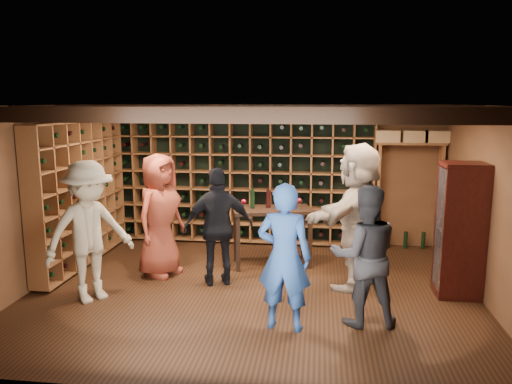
# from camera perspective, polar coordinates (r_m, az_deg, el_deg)

# --- Properties ---
(ground) EXTENTS (6.00, 6.00, 0.00)m
(ground) POSITION_cam_1_polar(r_m,az_deg,el_deg) (6.96, -0.38, -11.18)
(ground) COLOR #331B0E
(ground) RESTS_ON ground
(room_shell) EXTENTS (6.00, 6.00, 6.00)m
(room_shell) POSITION_cam_1_polar(r_m,az_deg,el_deg) (6.53, -0.34, 9.16)
(room_shell) COLOR brown
(room_shell) RESTS_ON ground
(wine_rack_back) EXTENTS (4.65, 0.30, 2.20)m
(wine_rack_back) POSITION_cam_1_polar(r_m,az_deg,el_deg) (8.97, -1.70, 1.33)
(wine_rack_back) COLOR brown
(wine_rack_back) RESTS_ON ground
(wine_rack_left) EXTENTS (0.30, 2.65, 2.20)m
(wine_rack_left) POSITION_cam_1_polar(r_m,az_deg,el_deg) (8.26, -19.42, -0.05)
(wine_rack_left) COLOR brown
(wine_rack_left) RESTS_ON ground
(crate_shelf) EXTENTS (1.20, 0.32, 2.07)m
(crate_shelf) POSITION_cam_1_polar(r_m,az_deg,el_deg) (8.93, 17.24, 3.53)
(crate_shelf) COLOR brown
(crate_shelf) RESTS_ON ground
(display_cabinet) EXTENTS (0.55, 0.50, 1.75)m
(display_cabinet) POSITION_cam_1_polar(r_m,az_deg,el_deg) (7.08, 22.25, -4.33)
(display_cabinet) COLOR #390F0B
(display_cabinet) RESTS_ON ground
(man_blue_shirt) EXTENTS (0.66, 0.48, 1.68)m
(man_blue_shirt) POSITION_cam_1_polar(r_m,az_deg,el_deg) (5.61, 3.24, -7.45)
(man_blue_shirt) COLOR navy
(man_blue_shirt) RESTS_ON ground
(man_grey_suit) EXTENTS (0.87, 0.72, 1.64)m
(man_grey_suit) POSITION_cam_1_polar(r_m,az_deg,el_deg) (5.86, 12.31, -7.14)
(man_grey_suit) COLOR black
(man_grey_suit) RESTS_ON ground
(guest_red_floral) EXTENTS (0.87, 1.04, 1.81)m
(guest_red_floral) POSITION_cam_1_polar(r_m,az_deg,el_deg) (7.45, -10.92, -2.62)
(guest_red_floral) COLOR maroon
(guest_red_floral) RESTS_ON ground
(guest_woman_black) EXTENTS (1.05, 0.68, 1.66)m
(guest_woman_black) POSITION_cam_1_polar(r_m,az_deg,el_deg) (6.98, -4.29, -3.99)
(guest_woman_black) COLOR black
(guest_woman_black) RESTS_ON ground
(guest_khaki) EXTENTS (1.28, 1.34, 1.82)m
(guest_khaki) POSITION_cam_1_polar(r_m,az_deg,el_deg) (6.73, -18.53, -4.33)
(guest_khaki) COLOR gray
(guest_khaki) RESTS_ON ground
(guest_beige) EXTENTS (1.46, 1.91, 2.01)m
(guest_beige) POSITION_cam_1_polar(r_m,az_deg,el_deg) (6.99, 11.49, -2.68)
(guest_beige) COLOR gray
(guest_beige) RESTS_ON ground
(tasting_table) EXTENTS (1.32, 0.88, 1.19)m
(tasting_table) POSITION_cam_1_polar(r_m,az_deg,el_deg) (7.78, 1.82, -2.68)
(tasting_table) COLOR black
(tasting_table) RESTS_ON ground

